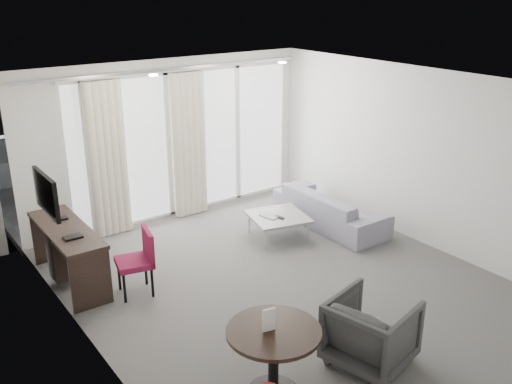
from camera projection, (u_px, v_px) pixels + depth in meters
floor at (283, 284)px, 7.45m from camera, size 5.00×6.00×0.00m
ceiling at (286, 84)px, 6.55m from camera, size 5.00×6.00×0.00m
wall_left at (86, 241)px, 5.63m from camera, size 0.00×6.00×2.60m
wall_right at (418, 156)px, 8.37m from camera, size 0.00×6.00×2.60m
wall_front at (510, 291)px, 4.72m from camera, size 5.00×0.00×2.60m
window_panel at (187, 143)px, 9.48m from camera, size 4.00×0.02×2.38m
window_frame at (187, 143)px, 9.46m from camera, size 4.10×0.06×2.44m
curtain_left at (108, 160)px, 8.56m from camera, size 0.60×0.20×2.38m
curtain_right at (189, 145)px, 9.32m from camera, size 0.60×0.20×2.38m
curtain_track at (172, 69)px, 8.75m from camera, size 4.80×0.04×0.04m
downlight_a at (153, 75)px, 7.28m from camera, size 0.12×0.12×0.02m
downlight_b at (282, 62)px, 8.43m from camera, size 0.12×0.12×0.02m
desk at (69, 255)px, 7.36m from camera, size 0.52×1.65×0.77m
tv at (46, 194)px, 6.74m from camera, size 0.05×0.80×0.50m
desk_chair at (134, 263)px, 7.09m from camera, size 0.54×0.52×0.84m
round_table at (273, 362)px, 5.34m from camera, size 1.17×1.17×0.71m
menu_card at (269, 329)px, 5.21m from camera, size 0.13×0.04×0.23m
tub_armchair at (371, 332)px, 5.80m from camera, size 0.96×0.94×0.73m
coffee_table at (278, 227)px, 8.73m from camera, size 1.00×1.00×0.37m
remote at (280, 219)px, 8.58m from camera, size 0.06×0.16×0.02m
magazine at (271, 217)px, 8.65m from camera, size 0.29×0.34×0.02m
sofa at (330, 208)px, 9.15m from camera, size 0.79×2.01×0.59m
terrace_slab at (151, 189)px, 11.06m from camera, size 5.60×3.00×0.12m
rattan_chair_a at (191, 173)px, 10.55m from camera, size 0.59×0.59×0.77m
rattan_chair_b at (209, 154)px, 11.61m from camera, size 0.76×0.76×0.85m
rattan_table at (226, 171)px, 11.04m from camera, size 0.71×0.71×0.53m
balustrade at (119, 145)px, 11.98m from camera, size 5.50×0.06×1.05m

